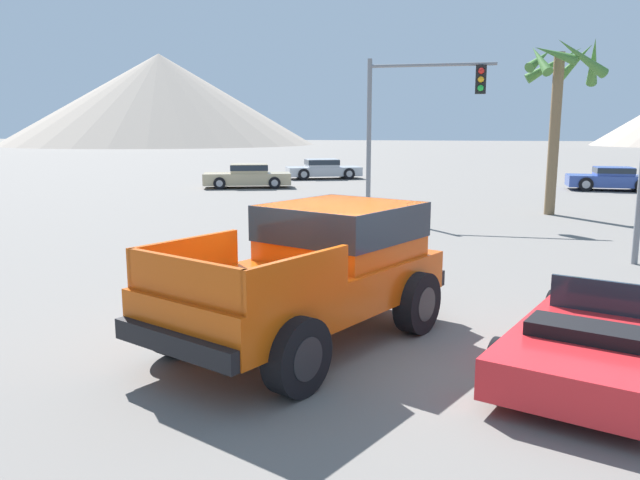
{
  "coord_description": "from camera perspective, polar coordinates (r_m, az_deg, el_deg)",
  "views": [
    {
      "loc": [
        1.71,
        -8.44,
        2.97
      ],
      "look_at": [
        -0.38,
        0.67,
        1.3
      ],
      "focal_mm": 35.0,
      "sensor_mm": 36.0,
      "label": 1
    }
  ],
  "objects": [
    {
      "name": "parked_car_silver",
      "position": [
        37.9,
        0.27,
        6.54
      ],
      "size": [
        4.77,
        3.44,
        1.18
      ],
      "rotation": [
        0.0,
        0.0,
        5.14
      ],
      "color": "#B7BABF",
      "rests_on": "ground_plane"
    },
    {
      "name": "palm_tree_tall",
      "position": [
        23.31,
        21.23,
        13.2
      ],
      "size": [
        2.68,
        2.89,
        5.97
      ],
      "color": "brown",
      "rests_on": "ground_plane"
    },
    {
      "name": "red_convertible_car",
      "position": [
        8.5,
        24.57,
        -8.4
      ],
      "size": [
        3.16,
        4.48,
        1.05
      ],
      "rotation": [
        0.0,
        0.0,
        -0.36
      ],
      "color": "red",
      "rests_on": "ground_plane"
    },
    {
      "name": "ground_plane",
      "position": [
        9.1,
        1.41,
        -8.91
      ],
      "size": [
        320.0,
        320.0,
        0.0
      ],
      "primitive_type": "plane",
      "color": "slate"
    },
    {
      "name": "distant_mountain_range",
      "position": [
        121.5,
        12.37,
        12.05
      ],
      "size": [
        172.72,
        70.2,
        17.21
      ],
      "color": "gray",
      "rests_on": "ground_plane"
    },
    {
      "name": "parked_car_tan",
      "position": [
        32.3,
        -6.62,
        5.87
      ],
      "size": [
        4.73,
        3.05,
        1.21
      ],
      "rotation": [
        0.0,
        0.0,
        1.9
      ],
      "color": "tan",
      "rests_on": "ground_plane"
    },
    {
      "name": "orange_pickup_truck",
      "position": [
        8.84,
        -0.11,
        -2.23
      ],
      "size": [
        3.73,
        5.1,
        1.89
      ],
      "rotation": [
        0.0,
        0.0,
        -0.43
      ],
      "color": "#CC4C0C",
      "rests_on": "ground_plane"
    },
    {
      "name": "parked_car_blue",
      "position": [
        33.8,
        25.09,
        5.13
      ],
      "size": [
        4.06,
        2.04,
        1.14
      ],
      "rotation": [
        0.0,
        0.0,
        1.54
      ],
      "color": "#334C9E",
      "rests_on": "ground_plane"
    },
    {
      "name": "traffic_light_main",
      "position": [
        21.56,
        9.01,
        12.06
      ],
      "size": [
        4.22,
        0.38,
        5.3
      ],
      "color": "slate",
      "rests_on": "ground_plane"
    }
  ]
}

